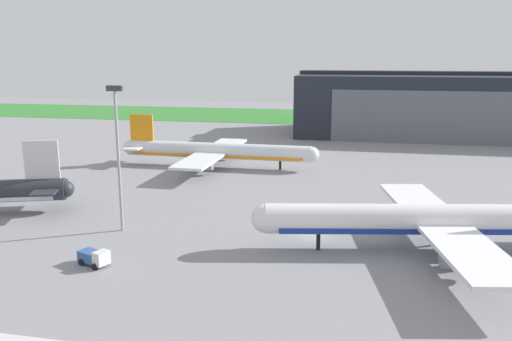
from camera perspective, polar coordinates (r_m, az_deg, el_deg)
The scene contains 7 objects.
ground_plane at distance 77.93m, azimuth 6.23°, elevation -7.11°, with size 440.00×440.00×0.00m, color gray.
grass_field_strip at distance 227.96m, azimuth 10.03°, elevation 5.72°, with size 440.00×56.00×0.08m, color #347E31.
maintenance_hangar at distance 183.42m, azimuth 20.43°, elevation 6.67°, with size 98.38×37.86×20.92m.
airliner_near_right at distance 74.71m, azimuth 18.76°, elevation -5.16°, with size 48.02×41.84×13.48m.
airliner_far_right at distance 124.33m, azimuth -4.37°, elevation 2.10°, with size 48.12×39.14×12.05m.
fuel_bowser at distance 69.96m, azimuth -17.16°, elevation -8.98°, with size 4.63×3.43×2.14m.
apron_light_mast at distance 79.43m, azimuth -14.79°, elevation 2.29°, with size 2.40×0.50×21.75m.
Camera 1 is at (6.60, -73.17, 25.99)m, focal length 36.78 mm.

